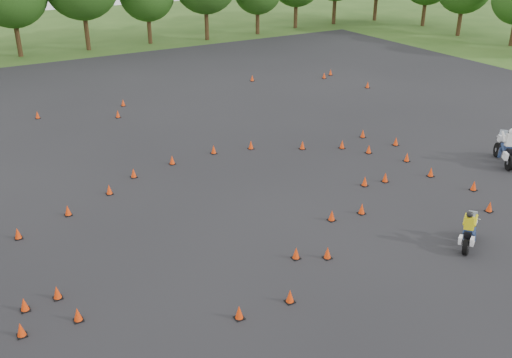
# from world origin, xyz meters

# --- Properties ---
(ground) EXTENTS (140.00, 140.00, 0.00)m
(ground) POSITION_xyz_m (0.00, 0.00, 0.00)
(ground) COLOR #2D5119
(ground) RESTS_ON ground
(asphalt_pad) EXTENTS (62.00, 62.00, 0.00)m
(asphalt_pad) POSITION_xyz_m (0.00, 6.00, 0.01)
(asphalt_pad) COLOR black
(asphalt_pad) RESTS_ON ground
(treeline) EXTENTS (86.87, 32.29, 11.10)m
(treeline) POSITION_xyz_m (5.49, 35.38, 4.64)
(treeline) COLOR #214614
(treeline) RESTS_ON ground
(traffic_cones) EXTENTS (36.61, 33.20, 0.45)m
(traffic_cones) POSITION_xyz_m (-0.09, 5.56, 0.23)
(traffic_cones) COLOR #EA3909
(traffic_cones) RESTS_ON asphalt_pad
(rider_yellow) EXTENTS (2.03, 1.54, 1.54)m
(rider_yellow) POSITION_xyz_m (5.26, -3.29, 0.77)
(rider_yellow) COLOR gold
(rider_yellow) RESTS_ON ground
(rider_white) EXTENTS (2.06, 2.55, 1.96)m
(rider_white) POSITION_xyz_m (13.32, 1.49, 0.99)
(rider_white) COLOR silver
(rider_white) RESTS_ON ground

